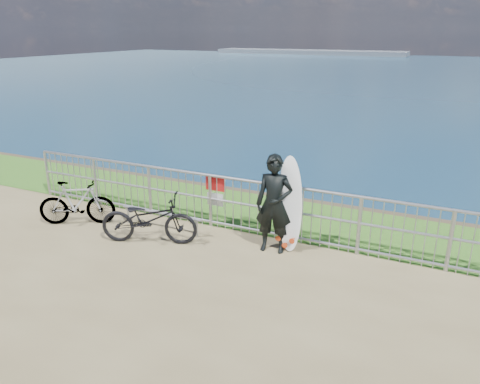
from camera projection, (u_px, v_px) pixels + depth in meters
The scene contains 8 objects.
grass_strip at pixel (254, 212), 10.42m from camera, with size 120.00×120.00×0.00m, color #2B5F1A.
seascape at pixel (309, 54), 153.00m from camera, with size 260.00×260.00×5.00m.
railing at pixel (233, 204), 9.29m from camera, with size 10.06×0.10×1.13m.
surfer at pixel (274, 204), 8.34m from camera, with size 0.66×0.43×1.81m, color black.
surfboard at pixel (290, 208), 8.46m from camera, with size 0.59×0.57×1.74m.
bicycle_near at pixel (149, 219), 8.79m from camera, with size 0.64×1.83×0.96m, color black.
bicycle_far at pixel (77, 203), 9.64m from camera, with size 0.44×1.56×0.94m, color black.
bike_rack at pixel (161, 215), 9.40m from camera, with size 1.86×0.05×0.39m.
Camera 1 is at (3.84, -6.21, 3.86)m, focal length 35.00 mm.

